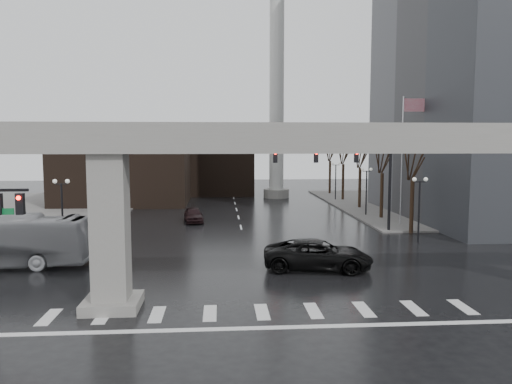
# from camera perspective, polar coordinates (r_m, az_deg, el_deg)

# --- Properties ---
(ground) EXTENTS (160.00, 160.00, 0.00)m
(ground) POSITION_cam_1_polar(r_m,az_deg,el_deg) (24.65, 0.49, -12.77)
(ground) COLOR black
(ground) RESTS_ON ground
(sidewalk_ne) EXTENTS (28.00, 36.00, 0.15)m
(sidewalk_ne) POSITION_cam_1_polar(r_m,az_deg,el_deg) (65.98, 20.90, -1.36)
(sidewalk_ne) COLOR slate
(sidewalk_ne) RESTS_ON ground
(sidewalk_nw) EXTENTS (28.00, 36.00, 0.15)m
(sidewalk_nw) POSITION_cam_1_polar(r_m,az_deg,el_deg) (64.47, -26.09, -1.73)
(sidewalk_nw) COLOR slate
(sidewalk_nw) RESTS_ON ground
(elevated_guideway) EXTENTS (48.00, 2.60, 8.70)m
(elevated_guideway) POSITION_cam_1_polar(r_m,az_deg,el_deg) (23.52, 3.59, 3.43)
(elevated_guideway) COLOR gray
(elevated_guideway) RESTS_ON ground
(building_far_left) EXTENTS (16.00, 14.00, 10.00)m
(building_far_left) POSITION_cam_1_polar(r_m,az_deg,el_deg) (66.46, -14.67, 3.14)
(building_far_left) COLOR black
(building_far_left) RESTS_ON ground
(building_far_mid) EXTENTS (10.00, 10.00, 8.00)m
(building_far_mid) POSITION_cam_1_polar(r_m,az_deg,el_deg) (75.39, -4.23, 2.84)
(building_far_mid) COLOR black
(building_far_mid) RESTS_ON ground
(smokestack) EXTENTS (3.60, 3.60, 30.00)m
(smokestack) POSITION_cam_1_polar(r_m,az_deg,el_deg) (69.95, 2.38, 10.29)
(smokestack) COLOR beige
(smokestack) RESTS_ON ground
(signal_mast_arm) EXTENTS (12.12, 0.43, 8.00)m
(signal_mast_arm) POSITION_cam_1_polar(r_m,az_deg,el_deg) (43.52, 10.36, 3.03)
(signal_mast_arm) COLOR black
(signal_mast_arm) RESTS_ON ground
(flagpole_assembly) EXTENTS (2.06, 0.12, 12.00)m
(flagpole_assembly) POSITION_cam_1_polar(r_m,az_deg,el_deg) (48.44, 16.70, 5.17)
(flagpole_assembly) COLOR silver
(flagpole_assembly) RESTS_ON ground
(lamp_right_0) EXTENTS (1.22, 0.32, 5.11)m
(lamp_right_0) POSITION_cam_1_polar(r_m,az_deg,el_deg) (40.58, 18.17, -0.69)
(lamp_right_0) COLOR black
(lamp_right_0) RESTS_ON ground
(lamp_right_1) EXTENTS (1.22, 0.32, 5.11)m
(lamp_right_1) POSITION_cam_1_polar(r_m,az_deg,el_deg) (53.73, 12.51, 0.98)
(lamp_right_1) COLOR black
(lamp_right_1) RESTS_ON ground
(lamp_right_2) EXTENTS (1.22, 0.32, 5.11)m
(lamp_right_2) POSITION_cam_1_polar(r_m,az_deg,el_deg) (67.22, 9.10, 1.98)
(lamp_right_2) COLOR black
(lamp_right_2) RESTS_ON ground
(lamp_left_0) EXTENTS (1.22, 0.32, 5.11)m
(lamp_left_0) POSITION_cam_1_polar(r_m,az_deg,el_deg) (39.29, -21.30, -1.00)
(lamp_left_0) COLOR black
(lamp_left_0) RESTS_ON ground
(lamp_left_1) EXTENTS (1.22, 0.32, 5.11)m
(lamp_left_1) POSITION_cam_1_polar(r_m,az_deg,el_deg) (52.76, -16.84, 0.78)
(lamp_left_1) COLOR black
(lamp_left_1) RESTS_ON ground
(lamp_left_2) EXTENTS (1.22, 0.32, 5.11)m
(lamp_left_2) POSITION_cam_1_polar(r_m,az_deg,el_deg) (66.45, -14.21, 1.83)
(lamp_left_2) COLOR black
(lamp_left_2) RESTS_ON ground
(tree_right_0) EXTENTS (1.09, 1.58, 7.50)m
(tree_right_0) POSITION_cam_1_polar(r_m,az_deg,el_deg) (44.74, 17.42, -0.98)
(tree_right_0) COLOR black
(tree_right_0) RESTS_ON ground
(tree_right_1) EXTENTS (1.09, 1.61, 7.67)m
(tree_right_1) POSITION_cam_1_polar(r_m,az_deg,el_deg) (52.21, 14.21, 0.11)
(tree_right_1) COLOR black
(tree_right_1) RESTS_ON ground
(tree_right_2) EXTENTS (1.10, 1.63, 7.85)m
(tree_right_2) POSITION_cam_1_polar(r_m,az_deg,el_deg) (59.82, 11.80, 0.93)
(tree_right_2) COLOR black
(tree_right_2) RESTS_ON ground
(tree_right_3) EXTENTS (1.11, 1.66, 8.02)m
(tree_right_3) POSITION_cam_1_polar(r_m,az_deg,el_deg) (67.51, 9.94, 1.56)
(tree_right_3) COLOR black
(tree_right_3) RESTS_ON ground
(tree_right_4) EXTENTS (1.12, 1.69, 8.19)m
(tree_right_4) POSITION_cam_1_polar(r_m,az_deg,el_deg) (75.28, 8.46, 2.06)
(tree_right_4) COLOR black
(tree_right_4) RESTS_ON ground
(pickup_truck) EXTENTS (7.04, 4.09, 1.84)m
(pickup_truck) POSITION_cam_1_polar(r_m,az_deg,el_deg) (31.08, 7.10, -7.13)
(pickup_truck) COLOR black
(pickup_truck) RESTS_ON ground
(far_car) EXTENTS (2.23, 4.43, 1.45)m
(far_car) POSITION_cam_1_polar(r_m,az_deg,el_deg) (49.12, -7.16, -2.60)
(far_car) COLOR black
(far_car) RESTS_ON ground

